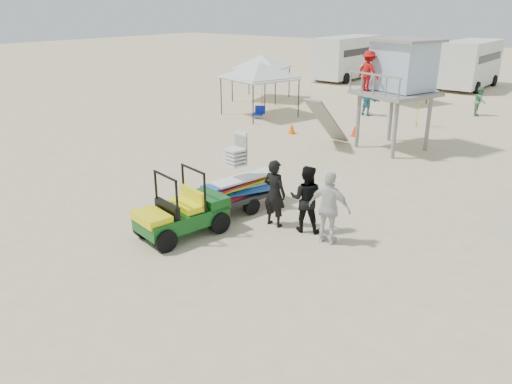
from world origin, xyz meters
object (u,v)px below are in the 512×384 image
Objects in this scene: utility_cart at (180,207)px; lifeguard_tower at (397,70)px; man_left at (274,193)px; surf_trailer at (239,182)px.

utility_cart is 11.58m from lifeguard_tower.
surf_trailer is at bearing -12.19° from man_left.
man_left reaches higher than utility_cart.
utility_cart is 2.54m from man_left.
utility_cart is at bearing 52.21° from man_left.
lifeguard_tower reaches higher than surf_trailer.
lifeguard_tower is (-0.88, 9.27, 2.27)m from man_left.
utility_cart is 0.57× the size of lifeguard_tower.
lifeguard_tower is (0.64, 11.31, 2.40)m from utility_cart.
surf_trailer is 0.58× the size of lifeguard_tower.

